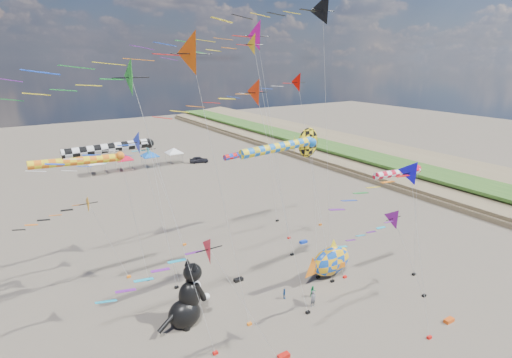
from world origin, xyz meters
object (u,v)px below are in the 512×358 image
object	(u,v)px
parked_car	(199,160)
fish_inflatable	(331,261)
cat_inflatable	(187,294)
child_green	(313,292)
child_blue	(284,294)
person_adult	(313,299)

from	to	relation	value
parked_car	fish_inflatable	bearing A→B (deg)	-171.49
cat_inflatable	parked_car	distance (m)	52.14
cat_inflatable	fish_inflatable	world-z (taller)	cat_inflatable
child_green	child_blue	distance (m)	2.60
person_adult	child_blue	distance (m)	2.68
person_adult	parked_car	bearing A→B (deg)	76.79
fish_inflatable	child_green	size ratio (longest dim) A/B	5.37
fish_inflatable	parked_car	xyz separation A→B (m)	(7.87, 47.72, -1.04)
fish_inflatable	child_green	distance (m)	4.32
fish_inflatable	person_adult	world-z (taller)	fish_inflatable
person_adult	child_green	distance (m)	1.41
child_blue	child_green	bearing A→B (deg)	-72.39
cat_inflatable	person_adult	size ratio (longest dim) A/B	3.61
cat_inflatable	child_blue	world-z (taller)	cat_inflatable
child_blue	parked_car	bearing A→B (deg)	28.80
child_blue	fish_inflatable	bearing A→B (deg)	-39.08
child_green	parked_car	size ratio (longest dim) A/B	0.29
cat_inflatable	child_green	world-z (taller)	cat_inflatable
cat_inflatable	child_green	distance (m)	11.41
cat_inflatable	person_adult	world-z (taller)	cat_inflatable
fish_inflatable	child_blue	world-z (taller)	fish_inflatable
child_green	child_blue	world-z (taller)	child_green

